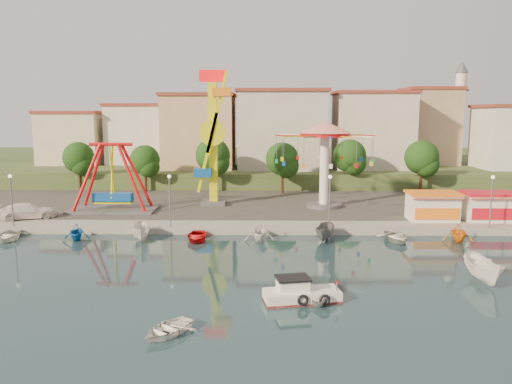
{
  "coord_description": "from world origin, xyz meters",
  "views": [
    {
      "loc": [
        1.48,
        -36.07,
        11.84
      ],
      "look_at": [
        0.63,
        14.0,
        4.0
      ],
      "focal_mm": 35.0,
      "sensor_mm": 36.0,
      "label": 1
    }
  ],
  "objects_px": {
    "pirate_ship_ride": "(112,179)",
    "kamikaze_tower": "(214,141)",
    "wave_swinger": "(325,145)",
    "rowboat_a": "(317,296)",
    "cabin_motorboat": "(300,294)",
    "skiff": "(483,270)",
    "van": "(28,211)"
  },
  "relations": [
    {
      "from": "wave_swinger",
      "to": "pirate_ship_ride",
      "type": "bearing_deg",
      "value": -173.51
    },
    {
      "from": "wave_swinger",
      "to": "van",
      "type": "relative_size",
      "value": 1.98
    },
    {
      "from": "rowboat_a",
      "to": "skiff",
      "type": "bearing_deg",
      "value": 16.81
    },
    {
      "from": "rowboat_a",
      "to": "van",
      "type": "xyz_separation_m",
      "value": [
        -29.07,
        22.07,
        1.12
      ]
    },
    {
      "from": "skiff",
      "to": "wave_swinger",
      "type": "bearing_deg",
      "value": 107.24
    },
    {
      "from": "wave_swinger",
      "to": "cabin_motorboat",
      "type": "distance_m",
      "value": 31.03
    },
    {
      "from": "wave_swinger",
      "to": "van",
      "type": "xyz_separation_m",
      "value": [
        -32.95,
        -7.49,
        -6.75
      ]
    },
    {
      "from": "pirate_ship_ride",
      "to": "wave_swinger",
      "type": "height_order",
      "value": "wave_swinger"
    },
    {
      "from": "cabin_motorboat",
      "to": "skiff",
      "type": "distance_m",
      "value": 13.82
    },
    {
      "from": "kamikaze_tower",
      "to": "van",
      "type": "bearing_deg",
      "value": -156.15
    },
    {
      "from": "cabin_motorboat",
      "to": "rowboat_a",
      "type": "height_order",
      "value": "cabin_motorboat"
    },
    {
      "from": "pirate_ship_ride",
      "to": "cabin_motorboat",
      "type": "height_order",
      "value": "pirate_ship_ride"
    },
    {
      "from": "kamikaze_tower",
      "to": "wave_swinger",
      "type": "relative_size",
      "value": 1.42
    },
    {
      "from": "wave_swinger",
      "to": "cabin_motorboat",
      "type": "bearing_deg",
      "value": -99.5
    },
    {
      "from": "van",
      "to": "kamikaze_tower",
      "type": "bearing_deg",
      "value": -90.96
    },
    {
      "from": "wave_swinger",
      "to": "rowboat_a",
      "type": "distance_m",
      "value": 30.83
    },
    {
      "from": "rowboat_a",
      "to": "kamikaze_tower",
      "type": "bearing_deg",
      "value": 107.05
    },
    {
      "from": "cabin_motorboat",
      "to": "van",
      "type": "relative_size",
      "value": 0.87
    },
    {
      "from": "cabin_motorboat",
      "to": "wave_swinger",
      "type": "bearing_deg",
      "value": 69.67
    },
    {
      "from": "pirate_ship_ride",
      "to": "van",
      "type": "relative_size",
      "value": 1.71
    },
    {
      "from": "kamikaze_tower",
      "to": "pirate_ship_ride",
      "type": "bearing_deg",
      "value": -160.96
    },
    {
      "from": "rowboat_a",
      "to": "skiff",
      "type": "xyz_separation_m",
      "value": [
        12.2,
        3.75,
        0.58
      ]
    },
    {
      "from": "van",
      "to": "cabin_motorboat",
      "type": "bearing_deg",
      "value": -153.18
    },
    {
      "from": "wave_swinger",
      "to": "rowboat_a",
      "type": "height_order",
      "value": "wave_swinger"
    },
    {
      "from": "kamikaze_tower",
      "to": "skiff",
      "type": "relative_size",
      "value": 3.5
    },
    {
      "from": "cabin_motorboat",
      "to": "skiff",
      "type": "bearing_deg",
      "value": 5.3
    },
    {
      "from": "rowboat_a",
      "to": "skiff",
      "type": "height_order",
      "value": "skiff"
    },
    {
      "from": "van",
      "to": "wave_swinger",
      "type": "bearing_deg",
      "value": -102.01
    },
    {
      "from": "wave_swinger",
      "to": "rowboat_a",
      "type": "xyz_separation_m",
      "value": [
        -3.89,
        -29.56,
        -7.87
      ]
    },
    {
      "from": "kamikaze_tower",
      "to": "rowboat_a",
      "type": "distance_m",
      "value": 33.19
    },
    {
      "from": "pirate_ship_ride",
      "to": "wave_swinger",
      "type": "relative_size",
      "value": 0.86
    },
    {
      "from": "pirate_ship_ride",
      "to": "kamikaze_tower",
      "type": "height_order",
      "value": "kamikaze_tower"
    }
  ]
}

